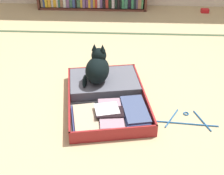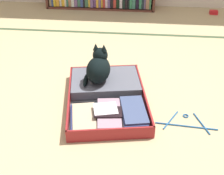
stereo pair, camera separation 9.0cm
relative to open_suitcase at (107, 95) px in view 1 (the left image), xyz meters
name	(u,v)px [view 1 (the left image)]	position (x,y,z in m)	size (l,w,h in m)	color
ground_plane	(98,105)	(-0.07, -0.08, -0.04)	(10.00, 10.00, 0.00)	tan
tatami_border	(109,33)	(-0.07, 1.30, -0.04)	(4.80, 0.05, 0.00)	#364B30
open_suitcase	(107,95)	(0.00, 0.00, 0.00)	(0.70, 0.91, 0.10)	maroon
black_cat	(98,68)	(-0.08, 0.12, 0.17)	(0.23, 0.27, 0.30)	black
clothes_hanger	(187,120)	(0.57, -0.23, -0.04)	(0.42, 0.23, 0.01)	#1E5892
small_red_pouch	(205,11)	(1.17, 2.06, -0.02)	(0.10, 0.07, 0.05)	red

